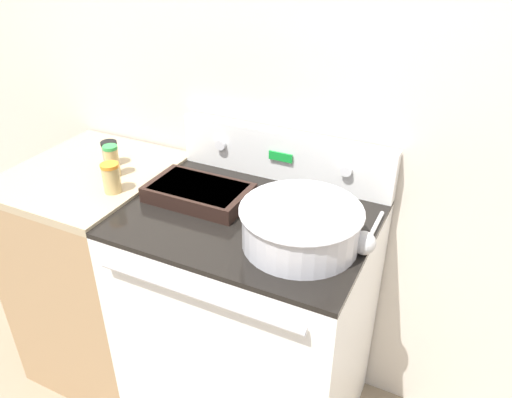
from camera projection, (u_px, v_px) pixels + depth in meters
kitchen_wall at (292, 96)px, 1.75m from camera, size 8.00×0.05×2.50m
stove_range at (249, 322)px, 1.87m from camera, size 0.81×0.66×0.95m
control_panel at (284, 156)px, 1.81m from camera, size 0.81×0.07×0.19m
side_counter at (106, 271)px, 2.13m from camera, size 0.56×0.63×0.96m
mixing_bowl at (301, 224)px, 1.46m from camera, size 0.37×0.37×0.12m
casserole_dish at (199, 192)px, 1.71m from camera, size 0.35×0.21×0.05m
ladle at (365, 241)px, 1.45m from camera, size 0.07×0.27×0.07m
spice_jar_orange_cap at (111, 178)px, 1.72m from camera, size 0.06×0.06×0.11m
spice_jar_green_cap at (112, 161)px, 1.82m from camera, size 0.05×0.05×0.12m
spice_jar_black_cap at (110, 153)px, 1.91m from camera, size 0.06×0.06×0.10m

